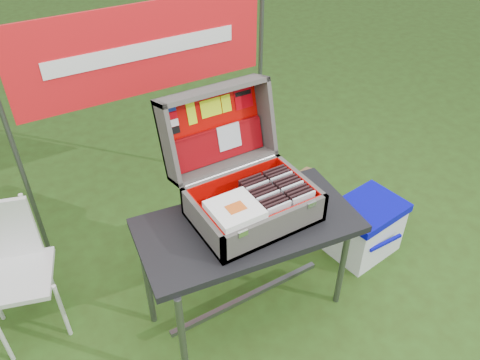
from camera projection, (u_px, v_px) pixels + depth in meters
ground at (238, 315)px, 2.83m from camera, size 80.00×80.00×0.00m
table at (247, 270)px, 2.65m from camera, size 1.21×0.72×0.72m
table_top at (248, 225)px, 2.44m from camera, size 1.21×0.72×0.04m
table_leg_fl at (183, 343)px, 2.29m from camera, size 0.04×0.04×0.68m
table_leg_fr at (343, 263)px, 2.72m from camera, size 0.04×0.04×0.68m
table_leg_bl at (148, 282)px, 2.60m from camera, size 0.04×0.04×0.68m
table_leg_br at (296, 218)px, 3.03m from camera, size 0.04×0.04×0.68m
table_brace at (247, 297)px, 2.79m from camera, size 1.00×0.03×0.03m
suitcase at (248, 167)px, 2.34m from camera, size 0.62×0.60×0.57m
suitcase_base_bottom at (253, 215)px, 2.46m from camera, size 0.62×0.44×0.02m
suitcase_base_wall_front at (276, 228)px, 2.28m from camera, size 0.62×0.02×0.17m
suitcase_base_wall_back at (233, 184)px, 2.56m from camera, size 0.62×0.02×0.17m
suitcase_base_wall_left at (202, 225)px, 2.30m from camera, size 0.02×0.44×0.17m
suitcase_base_wall_right at (299, 187)px, 2.54m from camera, size 0.02×0.44×0.17m
suitcase_liner_floor at (253, 213)px, 2.45m from camera, size 0.57×0.39×0.01m
suitcase_latch_left at (243, 234)px, 2.14m from camera, size 0.05×0.01×0.03m
suitcase_latch_right at (312, 205)px, 2.31m from camera, size 0.05×0.01×0.03m
suitcase_hinge at (232, 170)px, 2.52m from camera, size 0.56×0.02×0.02m
suitcase_lid_back at (212, 126)px, 2.56m from camera, size 0.62×0.14×0.43m
suitcase_lid_rim_far at (212, 90)px, 2.41m from camera, size 0.62×0.17×0.07m
suitcase_lid_rim_near at (224, 164)px, 2.58m from camera, size 0.62×0.17×0.07m
suitcase_lid_rim_left at (167, 144)px, 2.38m from camera, size 0.02×0.27×0.47m
suitcase_lid_rim_right at (265, 114)px, 2.62m from camera, size 0.02×0.27×0.47m
suitcase_lid_liner at (214, 126)px, 2.54m from camera, size 0.57×0.10×0.38m
suitcase_liner_wall_front at (275, 225)px, 2.28m from camera, size 0.57×0.01×0.14m
suitcase_liner_wall_back at (234, 184)px, 2.54m from camera, size 0.57×0.01×0.14m
suitcase_liner_wall_left at (205, 222)px, 2.30m from camera, size 0.01×0.39×0.14m
suitcase_liner_wall_right at (297, 186)px, 2.53m from camera, size 0.01×0.39×0.14m
suitcase_lid_pocket at (218, 145)px, 2.57m from camera, size 0.55×0.08×0.18m
suitcase_pocket_edge at (216, 130)px, 2.53m from camera, size 0.54×0.02×0.02m
suitcase_pocket_cd at (229, 137)px, 2.57m from camera, size 0.14×0.04×0.14m
lid_sticker_cc_a at (170, 108)px, 2.38m from camera, size 0.06×0.01×0.04m
lid_sticker_cc_b at (172, 116)px, 2.40m from camera, size 0.06×0.01×0.04m
lid_sticker_cc_c at (173, 123)px, 2.41m from camera, size 0.06×0.01×0.04m
lid_sticker_cc_d at (175, 131)px, 2.43m from camera, size 0.06×0.01×0.04m
lid_card_neon_tall at (191, 113)px, 2.45m from camera, size 0.05×0.03×0.12m
lid_card_neon_main at (211, 108)px, 2.50m from camera, size 0.12×0.03×0.09m
lid_card_neon_small at (226, 103)px, 2.53m from camera, size 0.06×0.03×0.09m
lid_sticker_band at (244, 99)px, 2.58m from camera, size 0.11×0.03×0.11m
lid_sticker_band_bar at (243, 93)px, 2.57m from camera, size 0.10×0.01×0.02m
cd_left_0 at (279, 217)px, 2.30m from camera, size 0.14×0.01×0.16m
cd_left_1 at (276, 214)px, 2.32m from camera, size 0.14×0.01×0.16m
cd_left_2 at (273, 212)px, 2.34m from camera, size 0.14×0.01×0.16m
cd_left_3 at (270, 209)px, 2.35m from camera, size 0.14×0.01×0.16m
cd_left_4 at (268, 206)px, 2.37m from camera, size 0.14×0.01×0.16m
cd_left_5 at (265, 204)px, 2.39m from camera, size 0.14×0.01×0.16m
cd_left_6 at (262, 201)px, 2.40m from camera, size 0.14×0.01×0.16m
cd_left_7 at (260, 199)px, 2.42m from camera, size 0.14×0.01×0.16m
cd_left_8 at (257, 196)px, 2.44m from camera, size 0.14×0.01×0.16m
cd_left_9 at (255, 194)px, 2.45m from camera, size 0.14×0.01×0.16m
cd_left_10 at (252, 191)px, 2.47m from camera, size 0.14×0.01×0.16m
cd_left_11 at (250, 189)px, 2.49m from camera, size 0.14×0.01×0.16m
cd_right_0 at (303, 207)px, 2.36m from camera, size 0.14×0.01×0.16m
cd_right_1 at (300, 204)px, 2.38m from camera, size 0.14×0.01×0.16m
cd_right_2 at (297, 202)px, 2.40m from camera, size 0.14×0.01×0.16m
cd_right_3 at (294, 199)px, 2.41m from camera, size 0.14×0.01×0.16m
cd_right_4 at (292, 197)px, 2.43m from camera, size 0.14×0.01×0.16m
cd_right_5 at (289, 194)px, 2.45m from camera, size 0.14×0.01×0.16m
cd_right_6 at (286, 192)px, 2.46m from camera, size 0.14×0.01×0.16m
cd_right_7 at (283, 189)px, 2.48m from camera, size 0.14×0.01×0.16m
cd_right_8 at (281, 187)px, 2.50m from camera, size 0.14×0.01×0.16m
cd_right_9 at (278, 185)px, 2.51m from camera, size 0.14×0.01×0.16m
cd_right_10 at (276, 182)px, 2.53m from camera, size 0.14×0.01×0.16m
cd_right_11 at (273, 180)px, 2.55m from camera, size 0.14×0.01×0.16m
songbook_0 at (235, 212)px, 2.25m from camera, size 0.23×0.23×0.00m
songbook_1 at (235, 211)px, 2.24m from camera, size 0.23×0.23×0.00m
songbook_2 at (235, 210)px, 2.24m from camera, size 0.23×0.23×0.00m
songbook_3 at (235, 209)px, 2.24m from camera, size 0.23×0.23×0.00m
songbook_4 at (235, 209)px, 2.23m from camera, size 0.23×0.23×0.00m
songbook_5 at (235, 208)px, 2.23m from camera, size 0.23×0.23×0.00m
songbook_6 at (235, 207)px, 2.23m from camera, size 0.23×0.23×0.00m
songbook_graphic at (236, 207)px, 2.22m from camera, size 0.09×0.07×0.00m
cooler at (365, 228)px, 3.16m from camera, size 0.49×0.40×0.40m
cooler_body at (364, 231)px, 3.17m from camera, size 0.47×0.37×0.35m
cooler_lid at (369, 208)px, 3.05m from camera, size 0.49×0.40×0.05m
cooler_handle at (386, 243)px, 3.02m from camera, size 0.27×0.02×0.02m
chair at (17, 279)px, 2.52m from camera, size 0.48×0.50×0.82m
chair_seat at (16, 278)px, 2.52m from camera, size 0.47×0.47×0.03m
chair_leg_fl at (2, 337)px, 2.47m from camera, size 0.02×0.02×0.42m
chair_leg_fr at (63, 311)px, 2.60m from camera, size 0.02×0.02×0.42m
chair_leg_br at (49, 274)px, 2.82m from camera, size 0.02×0.02×0.42m
chair_upright_right at (30, 222)px, 2.59m from camera, size 0.02×0.02×0.39m
cardboard_box at (297, 198)px, 3.45m from camera, size 0.36×0.21×0.36m
banner_post_left at (16, 153)px, 2.72m from camera, size 0.03×0.03×1.70m
banner_post_right at (260, 86)px, 3.43m from camera, size 0.03×0.03×1.70m
banner at (144, 50)px, 2.80m from camera, size 1.60×0.02×0.55m
banner_text at (145, 51)px, 2.79m from camera, size 1.20×0.00×0.10m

